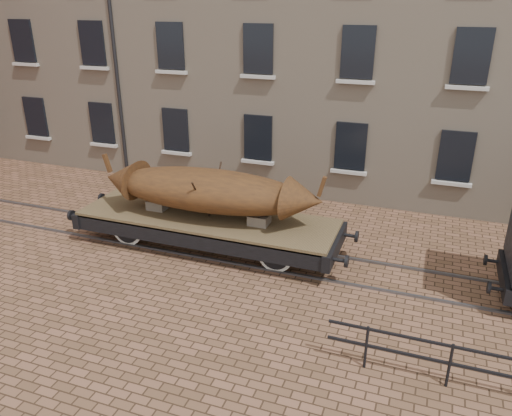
% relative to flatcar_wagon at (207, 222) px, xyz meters
% --- Properties ---
extents(ground, '(90.00, 90.00, 0.00)m').
position_rel_flatcar_wagon_xyz_m(ground, '(2.34, -0.00, -0.83)').
color(ground, brown).
extents(rail_track, '(30.00, 1.52, 0.06)m').
position_rel_flatcar_wagon_xyz_m(rail_track, '(2.34, -0.00, -0.80)').
color(rail_track, '#59595E').
rests_on(rail_track, ground).
extents(flatcar_wagon, '(8.81, 2.39, 1.33)m').
position_rel_flatcar_wagon_xyz_m(flatcar_wagon, '(0.00, 0.00, 0.00)').
color(flatcar_wagon, brown).
rests_on(flatcar_wagon, ground).
extents(iron_boat, '(6.92, 2.10, 1.64)m').
position_rel_flatcar_wagon_xyz_m(iron_boat, '(0.07, -0.00, 1.05)').
color(iron_boat, '#563215').
rests_on(iron_boat, flatcar_wagon).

